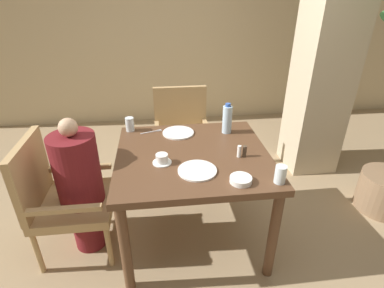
# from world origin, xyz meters

# --- Properties ---
(ground_plane) EXTENTS (16.00, 16.00, 0.00)m
(ground_plane) POSITION_xyz_m (0.00, 0.00, 0.00)
(ground_plane) COLOR #9E8460
(wall_back) EXTENTS (8.00, 0.06, 2.80)m
(wall_back) POSITION_xyz_m (0.00, 2.54, 1.40)
(wall_back) COLOR #C6B289
(wall_back) RESTS_ON ground_plane
(pillar_stone) EXTENTS (0.50, 0.50, 2.70)m
(pillar_stone) POSITION_xyz_m (1.45, 0.97, 1.35)
(pillar_stone) COLOR #BCAD8E
(pillar_stone) RESTS_ON ground_plane
(dining_table) EXTENTS (1.10, 1.03, 0.78)m
(dining_table) POSITION_xyz_m (0.00, 0.00, 0.68)
(dining_table) COLOR brown
(dining_table) RESTS_ON ground_plane
(chair_left_side) EXTENTS (0.56, 0.56, 0.94)m
(chair_left_side) POSITION_xyz_m (-0.98, 0.00, 0.50)
(chair_left_side) COLOR tan
(chair_left_side) RESTS_ON ground_plane
(diner_in_left_chair) EXTENTS (0.32, 0.32, 1.09)m
(diner_in_left_chair) POSITION_xyz_m (-0.83, 0.00, 0.56)
(diner_in_left_chair) COLOR maroon
(diner_in_left_chair) RESTS_ON ground_plane
(chair_far_side) EXTENTS (0.56, 0.56, 0.94)m
(chair_far_side) POSITION_xyz_m (0.00, 0.94, 0.50)
(chair_far_side) COLOR tan
(chair_far_side) RESTS_ON ground_plane
(plate_main_left) EXTENTS (0.26, 0.26, 0.01)m
(plate_main_left) POSITION_xyz_m (-0.08, 0.35, 0.78)
(plate_main_left) COLOR white
(plate_main_left) RESTS_ON dining_table
(plate_main_right) EXTENTS (0.26, 0.26, 0.01)m
(plate_main_right) POSITION_xyz_m (-0.00, -0.24, 0.78)
(plate_main_right) COLOR white
(plate_main_right) RESTS_ON dining_table
(teacup_with_saucer) EXTENTS (0.13, 0.13, 0.07)m
(teacup_with_saucer) POSITION_xyz_m (-0.23, -0.11, 0.81)
(teacup_with_saucer) COLOR white
(teacup_with_saucer) RESTS_ON dining_table
(bowl_small) EXTENTS (0.14, 0.14, 0.04)m
(bowl_small) POSITION_xyz_m (0.25, -0.39, 0.80)
(bowl_small) COLOR white
(bowl_small) RESTS_ON dining_table
(water_bottle) EXTENTS (0.08, 0.08, 0.25)m
(water_bottle) POSITION_xyz_m (0.32, 0.32, 0.90)
(water_bottle) COLOR silver
(water_bottle) RESTS_ON dining_table
(glass_tall_near) EXTENTS (0.07, 0.07, 0.12)m
(glass_tall_near) POSITION_xyz_m (0.49, -0.42, 0.84)
(glass_tall_near) COLOR silver
(glass_tall_near) RESTS_ON dining_table
(glass_tall_mid) EXTENTS (0.07, 0.07, 0.12)m
(glass_tall_mid) POSITION_xyz_m (-0.47, 0.45, 0.84)
(glass_tall_mid) COLOR silver
(glass_tall_mid) RESTS_ON dining_table
(salt_shaker) EXTENTS (0.03, 0.03, 0.09)m
(salt_shaker) POSITION_xyz_m (0.32, -0.09, 0.82)
(salt_shaker) COLOR white
(salt_shaker) RESTS_ON dining_table
(pepper_shaker) EXTENTS (0.03, 0.03, 0.08)m
(pepper_shaker) POSITION_xyz_m (0.36, -0.09, 0.82)
(pepper_shaker) COLOR #4C3D2D
(pepper_shaker) RESTS_ON dining_table
(fork_beside_plate) EXTENTS (0.18, 0.07, 0.00)m
(fork_beside_plate) POSITION_xyz_m (-0.28, 0.40, 0.78)
(fork_beside_plate) COLOR silver
(fork_beside_plate) RESTS_ON dining_table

